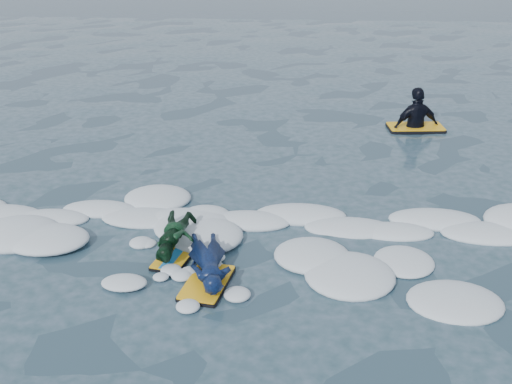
% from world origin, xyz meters
% --- Properties ---
extents(ground, '(120.00, 120.00, 0.00)m').
position_xyz_m(ground, '(0.00, 0.00, 0.00)').
color(ground, '#18243B').
rests_on(ground, ground).
extents(foam_band, '(12.00, 3.10, 0.30)m').
position_xyz_m(foam_band, '(0.00, 1.03, 0.00)').
color(foam_band, white).
rests_on(foam_band, ground).
extents(prone_woman_unit, '(0.83, 1.50, 0.36)m').
position_xyz_m(prone_woman_unit, '(0.45, -0.12, 0.18)').
color(prone_woman_unit, black).
rests_on(prone_woman_unit, ground).
extents(prone_child_unit, '(0.64, 1.20, 0.44)m').
position_xyz_m(prone_child_unit, '(-0.09, 0.47, 0.23)').
color(prone_child_unit, black).
rests_on(prone_child_unit, ground).
extents(waiting_rider_unit, '(1.25, 0.78, 1.78)m').
position_xyz_m(waiting_rider_unit, '(4.04, 6.22, 0.04)').
color(waiting_rider_unit, black).
rests_on(waiting_rider_unit, ground).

